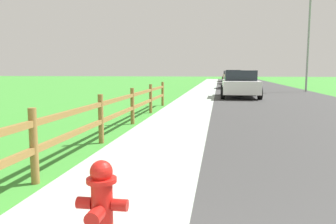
{
  "coord_description": "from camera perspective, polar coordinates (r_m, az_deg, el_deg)",
  "views": [
    {
      "loc": [
        0.27,
        -0.77,
        1.53
      ],
      "look_at": [
        -0.94,
        7.08,
        0.54
      ],
      "focal_mm": 35.55,
      "sensor_mm": 36.0,
      "label": 1
    }
  ],
  "objects": [
    {
      "name": "ground_plane",
      "position": [
        25.82,
        8.18,
        3.65
      ],
      "size": [
        120.0,
        120.0,
        0.0
      ],
      "primitive_type": "plane",
      "color": "#3A8B30"
    },
    {
      "name": "road_asphalt",
      "position": [
        28.0,
        15.42,
        3.74
      ],
      "size": [
        7.0,
        66.0,
        0.01
      ],
      "primitive_type": "cube",
      "color": "#393939",
      "rests_on": "ground"
    },
    {
      "name": "curb_concrete",
      "position": [
        28.0,
        2.06,
        3.99
      ],
      "size": [
        6.0,
        66.0,
        0.01
      ],
      "primitive_type": "cube",
      "color": "#A2B1A5",
      "rests_on": "ground"
    },
    {
      "name": "grass_verge",
      "position": [
        28.22,
        -0.97,
        4.03
      ],
      "size": [
        5.0,
        66.0,
        0.0
      ],
      "primitive_type": "cube",
      "color": "#3A8B30",
      "rests_on": "ground"
    },
    {
      "name": "fire_hydrant",
      "position": [
        2.91,
        -11.29,
        -15.67
      ],
      "size": [
        0.43,
        0.38,
        0.8
      ],
      "color": "red",
      "rests_on": "ground"
    },
    {
      "name": "rail_fence",
      "position": [
        8.29,
        -8.4,
        0.66
      ],
      "size": [
        0.11,
        12.91,
        1.04
      ],
      "color": "olive",
      "rests_on": "ground"
    },
    {
      "name": "parked_suv_white",
      "position": [
        19.6,
        12.23,
        4.75
      ],
      "size": [
        2.17,
        4.47,
        1.54
      ],
      "color": "white",
      "rests_on": "ground"
    },
    {
      "name": "parked_car_blue",
      "position": [
        29.66,
        11.38,
        5.54
      ],
      "size": [
        2.09,
        4.53,
        1.55
      ],
      "color": "navy",
      "rests_on": "ground"
    },
    {
      "name": "parked_car_silver",
      "position": [
        39.43,
        11.08,
        5.95
      ],
      "size": [
        2.09,
        4.8,
        1.6
      ],
      "color": "#B7BABF",
      "rests_on": "ground"
    },
    {
      "name": "parked_car_beige",
      "position": [
        47.85,
        10.47,
        6.1
      ],
      "size": [
        2.08,
        4.61,
        1.52
      ],
      "color": "#C6B793",
      "rests_on": "ground"
    },
    {
      "name": "street_lamp",
      "position": [
        26.24,
        23.2,
        12.03
      ],
      "size": [
        1.17,
        0.2,
        6.85
      ],
      "color": "gray",
      "rests_on": "ground"
    }
  ]
}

